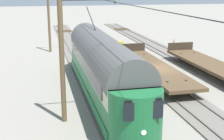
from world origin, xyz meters
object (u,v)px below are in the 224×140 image
at_px(flatcar_far_siding, 209,64).
at_px(track_end_bumper, 116,45).
at_px(vintage_streetcar, 102,64).
at_px(flatcar_adjacent, 153,67).
at_px(switch_stand, 174,44).
at_px(catenary_pole_foreground, 50,20).
at_px(catenary_pole_mid_near, 64,57).

bearing_deg(flatcar_far_siding, track_end_bumper, -69.13).
relative_size(vintage_streetcar, flatcar_adjacent, 1.36).
xyz_separation_m(vintage_streetcar, flatcar_adjacent, (-5.18, -3.79, -1.40)).
bearing_deg(switch_stand, flatcar_far_siding, 82.64).
xyz_separation_m(flatcar_adjacent, catenary_pole_foreground, (8.04, -12.77, 2.90)).
bearing_deg(catenary_pole_mid_near, flatcar_adjacent, -136.69).
bearing_deg(flatcar_far_siding, switch_stand, -97.36).
distance_m(flatcar_far_siding, catenary_pole_foreground, 18.78).
height_order(flatcar_far_siding, switch_stand, flatcar_far_siding).
bearing_deg(flatcar_adjacent, switch_stand, -122.03).
distance_m(catenary_pole_foreground, catenary_pole_mid_near, 20.35).
distance_m(flatcar_adjacent, catenary_pole_mid_near, 11.42).
relative_size(flatcar_far_siding, catenary_pole_foreground, 1.75).
bearing_deg(catenary_pole_mid_near, switch_stand, -128.94).
relative_size(catenary_pole_foreground, switch_stand, 5.81).
bearing_deg(track_end_bumper, catenary_pole_foreground, 4.01).
bearing_deg(flatcar_adjacent, catenary_pole_mid_near, 43.31).
height_order(flatcar_adjacent, flatcar_far_siding, same).
bearing_deg(switch_stand, catenary_pole_foreground, -8.86).
bearing_deg(catenary_pole_foreground, flatcar_adjacent, 122.18).
distance_m(flatcar_adjacent, track_end_bumper, 13.34).
xyz_separation_m(catenary_pole_foreground, catenary_pole_mid_near, (0.00, 20.35, 0.00)).
bearing_deg(vintage_streetcar, flatcar_adjacent, -143.80).
distance_m(vintage_streetcar, flatcar_far_siding, 11.03).
bearing_deg(flatcar_far_siding, vintage_streetcar, 18.87).
distance_m(vintage_streetcar, catenary_pole_foreground, 16.87).
relative_size(catenary_pole_foreground, track_end_bumper, 3.98).
distance_m(vintage_streetcar, track_end_bumper, 17.99).
bearing_deg(switch_stand, catenary_pole_mid_near, 51.06).
bearing_deg(track_end_bumper, flatcar_adjacent, 90.00).
distance_m(vintage_streetcar, catenary_pole_mid_near, 4.97).
bearing_deg(vintage_streetcar, catenary_pole_foreground, -80.21).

